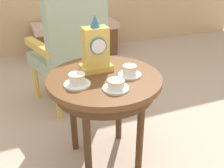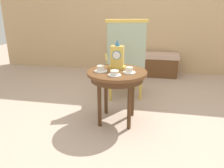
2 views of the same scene
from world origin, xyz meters
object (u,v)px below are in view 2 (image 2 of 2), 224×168
(side_table, at_px, (117,78))
(teacup_right, at_px, (114,73))
(armchair, at_px, (125,58))
(window_bench, at_px, (150,64))
(teacup_center, at_px, (129,70))
(teacup_left, at_px, (101,69))
(mantel_clock, at_px, (117,57))

(side_table, bearing_deg, teacup_right, -89.05)
(armchair, height_order, window_bench, armchair)
(teacup_center, distance_m, armchair, 0.82)
(teacup_left, height_order, window_bench, teacup_left)
(teacup_left, xyz_separation_m, window_bench, (0.50, 2.03, -0.42))
(mantel_clock, distance_m, window_bench, 1.99)
(side_table, distance_m, teacup_center, 0.18)
(teacup_right, relative_size, teacup_center, 1.03)
(window_bench, bearing_deg, side_table, -99.27)
(window_bench, bearing_deg, teacup_left, -103.75)
(teacup_right, xyz_separation_m, teacup_center, (0.14, 0.13, 0.00))
(side_table, height_order, armchair, armchair)
(teacup_left, distance_m, teacup_right, 0.21)
(armchair, xyz_separation_m, window_bench, (0.34, 1.23, -0.37))
(teacup_right, relative_size, armchair, 0.12)
(teacup_center, bearing_deg, side_table, 163.46)
(teacup_right, bearing_deg, side_table, 90.95)
(teacup_left, xyz_separation_m, teacup_right, (0.18, -0.12, -0.01))
(side_table, distance_m, mantel_clock, 0.23)
(teacup_right, bearing_deg, armchair, 91.22)
(teacup_right, bearing_deg, teacup_center, 42.61)
(window_bench, bearing_deg, mantel_clock, -100.19)
(side_table, height_order, window_bench, side_table)
(teacup_right, relative_size, window_bench, 0.13)
(teacup_left, bearing_deg, mantel_clock, 43.05)
(side_table, relative_size, teacup_center, 4.91)
(teacup_left, relative_size, armchair, 0.13)
(side_table, distance_m, armchair, 0.76)
(armchair, bearing_deg, mantel_clock, -89.83)
(side_table, height_order, teacup_left, teacup_left)
(side_table, bearing_deg, mantel_clock, 98.66)
(teacup_center, relative_size, window_bench, 0.13)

